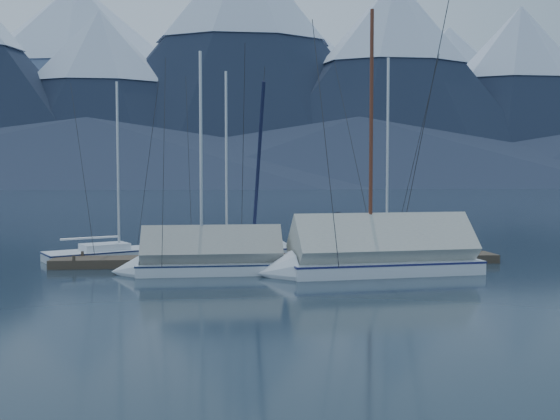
% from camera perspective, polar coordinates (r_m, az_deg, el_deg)
% --- Properties ---
extents(ground, '(1000.00, 1000.00, 0.00)m').
position_cam_1_polar(ground, '(22.26, 0.50, -5.93)').
color(ground, black).
rests_on(ground, ground).
extents(mountain_range, '(877.00, 584.00, 150.50)m').
position_cam_1_polar(mountain_range, '(396.23, -4.68, 11.00)').
color(mountain_range, '#475675').
rests_on(mountain_range, ground).
extents(dock, '(18.00, 1.50, 0.54)m').
position_cam_1_polar(dock, '(24.21, 0.00, -4.95)').
color(dock, '#382D23').
rests_on(dock, ground).
extents(mooring_posts, '(15.12, 1.52, 0.35)m').
position_cam_1_polar(mooring_posts, '(24.14, -1.18, -4.40)').
color(mooring_posts, '#382D23').
rests_on(mooring_posts, ground).
extents(sailboat_open_left, '(6.45, 4.62, 8.42)m').
position_cam_1_polar(sailboat_open_left, '(27.05, -14.32, -4.12)').
color(sailboat_open_left, silver).
rests_on(sailboat_open_left, ground).
extents(sailboat_open_mid, '(6.98, 3.00, 8.99)m').
position_cam_1_polar(sailboat_open_mid, '(26.57, -4.12, -4.14)').
color(sailboat_open_mid, white).
rests_on(sailboat_open_mid, ground).
extents(sailboat_open_right, '(7.75, 4.27, 9.87)m').
position_cam_1_polar(sailboat_open_right, '(28.16, 11.10, -3.75)').
color(sailboat_open_right, silver).
rests_on(sailboat_open_right, ground).
extents(sailboat_covered_near, '(8.39, 3.64, 10.61)m').
position_cam_1_polar(sailboat_covered_near, '(21.95, 8.25, -4.70)').
color(sailboat_covered_near, white).
rests_on(sailboat_covered_near, ground).
extents(sailboat_covered_far, '(6.36, 2.69, 8.87)m').
position_cam_1_polar(sailboat_covered_far, '(22.00, -7.87, -4.93)').
color(sailboat_covered_far, silver).
rests_on(sailboat_covered_far, ground).
extents(person, '(0.64, 0.76, 1.76)m').
position_cam_1_polar(person, '(24.73, 5.65, -2.20)').
color(person, black).
rests_on(person, dock).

